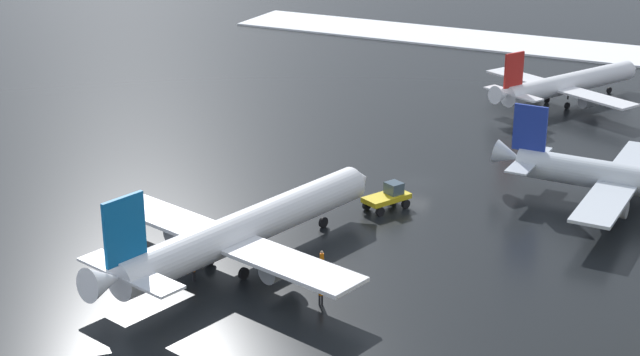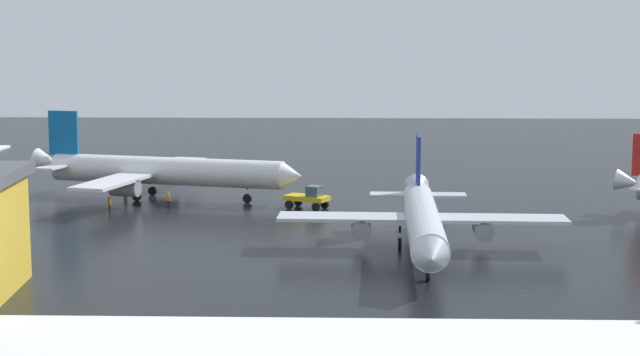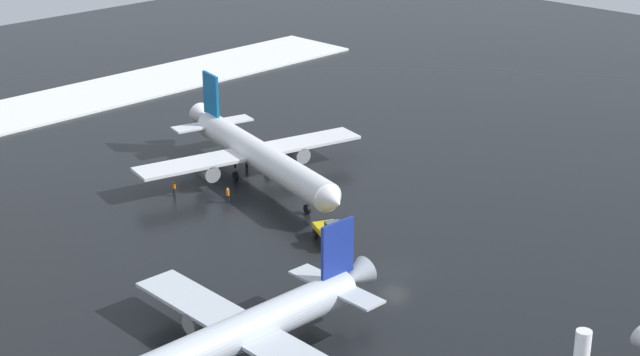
{
  "view_description": "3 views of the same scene",
  "coord_description": "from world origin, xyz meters",
  "px_view_note": "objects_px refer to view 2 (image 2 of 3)",
  "views": [
    {
      "loc": [
        -88.87,
        -33.32,
        35.68
      ],
      "look_at": [
        -9.08,
        6.73,
        2.36
      ],
      "focal_mm": 55.0,
      "sensor_mm": 36.0,
      "label": 1
    },
    {
      "loc": [
        -3.85,
        -102.23,
        17.86
      ],
      "look_at": [
        -6.87,
        2.45,
        2.95
      ],
      "focal_mm": 55.0,
      "sensor_mm": 36.0,
      "label": 2
    },
    {
      "loc": [
        51.09,
        -61.4,
        39.65
      ],
      "look_at": [
        -14.13,
        4.62,
        3.82
      ],
      "focal_mm": 55.0,
      "sensor_mm": 36.0,
      "label": 3
    }
  ],
  "objects_px": {
    "ground_crew_near_tug": "(109,204)",
    "ground_crew_mid_apron": "(169,200)",
    "ground_crew_beside_wing": "(125,187)",
    "airplane_foreground_jet": "(160,171)",
    "pushback_tug": "(309,197)",
    "airplane_parked_portside": "(423,219)"
  },
  "relations": [
    {
      "from": "pushback_tug",
      "to": "ground_crew_mid_apron",
      "type": "distance_m",
      "value": 14.91
    },
    {
      "from": "ground_crew_near_tug",
      "to": "ground_crew_mid_apron",
      "type": "bearing_deg",
      "value": -170.57
    },
    {
      "from": "airplane_foreground_jet",
      "to": "airplane_parked_portside",
      "type": "xyz_separation_m",
      "value": [
        27.35,
        -27.5,
        -0.27
      ]
    },
    {
      "from": "ground_crew_mid_apron",
      "to": "airplane_parked_portside",
      "type": "bearing_deg",
      "value": -2.7
    },
    {
      "from": "ground_crew_mid_apron",
      "to": "ground_crew_near_tug",
      "type": "distance_m",
      "value": 6.28
    },
    {
      "from": "pushback_tug",
      "to": "ground_crew_near_tug",
      "type": "bearing_deg",
      "value": -145.29
    },
    {
      "from": "airplane_foreground_jet",
      "to": "ground_crew_beside_wing",
      "type": "relative_size",
      "value": 18.83
    },
    {
      "from": "ground_crew_mid_apron",
      "to": "ground_crew_beside_wing",
      "type": "bearing_deg",
      "value": 165.18
    },
    {
      "from": "airplane_parked_portside",
      "to": "ground_crew_near_tug",
      "type": "height_order",
      "value": "airplane_parked_portside"
    },
    {
      "from": "pushback_tug",
      "to": "ground_crew_near_tug",
      "type": "xyz_separation_m",
      "value": [
        -20.55,
        -3.04,
        -0.31
      ]
    },
    {
      "from": "airplane_parked_portside",
      "to": "ground_crew_near_tug",
      "type": "distance_m",
      "value": 36.04
    },
    {
      "from": "airplane_foreground_jet",
      "to": "pushback_tug",
      "type": "relative_size",
      "value": 6.31
    },
    {
      "from": "airplane_foreground_jet",
      "to": "pushback_tug",
      "type": "height_order",
      "value": "airplane_foreground_jet"
    },
    {
      "from": "airplane_foreground_jet",
      "to": "ground_crew_near_tug",
      "type": "bearing_deg",
      "value": -97.31
    },
    {
      "from": "airplane_foreground_jet",
      "to": "ground_crew_beside_wing",
      "type": "bearing_deg",
      "value": 169.85
    },
    {
      "from": "pushback_tug",
      "to": "ground_crew_beside_wing",
      "type": "height_order",
      "value": "pushback_tug"
    },
    {
      "from": "airplane_foreground_jet",
      "to": "pushback_tug",
      "type": "xyz_separation_m",
      "value": [
        16.98,
        -6.06,
        -1.92
      ]
    },
    {
      "from": "ground_crew_beside_wing",
      "to": "ground_crew_mid_apron",
      "type": "distance_m",
      "value": 10.62
    },
    {
      "from": "ground_crew_near_tug",
      "to": "airplane_parked_portside",
      "type": "bearing_deg",
      "value": 132.84
    },
    {
      "from": "pushback_tug",
      "to": "ground_crew_beside_wing",
      "type": "relative_size",
      "value": 2.98
    },
    {
      "from": "pushback_tug",
      "to": "ground_crew_beside_wing",
      "type": "distance_m",
      "value": 22.91
    },
    {
      "from": "ground_crew_beside_wing",
      "to": "ground_crew_near_tug",
      "type": "xyz_separation_m",
      "value": [
        0.88,
        -11.11,
        0.0
      ]
    }
  ]
}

